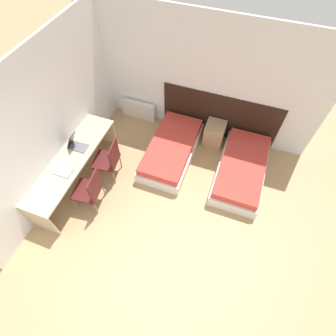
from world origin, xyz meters
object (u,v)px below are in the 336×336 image
object	(u,v)px
bed_near_window	(172,150)
laptop	(76,144)
nightstand	(214,133)
chair_near_notebook	(90,189)
bed_near_door	(241,169)
chair_near_laptop	(109,159)

from	to	relation	value
bed_near_window	laptop	world-z (taller)	laptop
nightstand	chair_near_notebook	world-z (taller)	chair_near_notebook
nightstand	laptop	world-z (taller)	laptop
bed_near_door	chair_near_notebook	bearing A→B (deg)	-147.21
chair_near_laptop	chair_near_notebook	bearing A→B (deg)	-97.64
bed_near_door	laptop	size ratio (longest dim) A/B	5.13
bed_near_door	chair_near_notebook	xyz separation A→B (m)	(-2.54, -1.64, 0.31)
nightstand	chair_near_laptop	size ratio (longest dim) A/B	0.57
chair_near_laptop	laptop	xyz separation A→B (m)	(-0.60, -0.08, 0.30)
chair_near_laptop	nightstand	bearing A→B (deg)	34.61
nightstand	chair_near_notebook	xyz separation A→B (m)	(-1.77, -2.35, 0.24)
bed_near_window	bed_near_door	size ratio (longest dim) A/B	1.00
bed_near_window	chair_near_notebook	size ratio (longest dim) A/B	1.98
laptop	bed_near_window	bearing A→B (deg)	29.29
chair_near_notebook	chair_near_laptop	bearing A→B (deg)	83.27
bed_near_window	chair_near_laptop	xyz separation A→B (m)	(-1.01, -0.89, 0.31)
bed_near_window	nightstand	size ratio (longest dim) A/B	3.50
chair_near_notebook	nightstand	bearing A→B (deg)	46.28
bed_near_window	bed_near_door	xyz separation A→B (m)	(1.53, 0.00, 0.00)
bed_near_window	nightstand	distance (m)	1.05
bed_near_door	laptop	distance (m)	3.34
nightstand	chair_near_notebook	size ratio (longest dim) A/B	0.57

